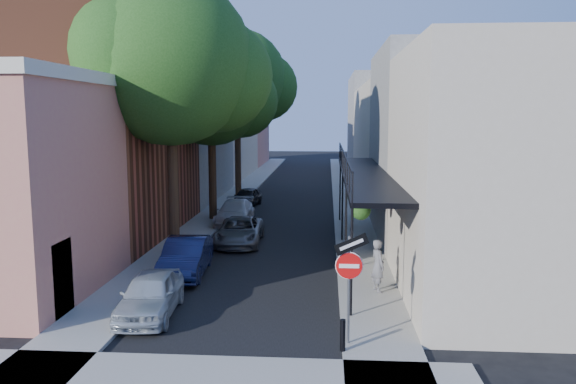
% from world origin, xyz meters
% --- Properties ---
extents(ground, '(160.00, 160.00, 0.00)m').
position_xyz_m(ground, '(0.00, 0.00, 0.00)').
color(ground, black).
rests_on(ground, ground).
extents(road_surface, '(6.00, 64.00, 0.01)m').
position_xyz_m(road_surface, '(0.00, 30.00, 0.01)').
color(road_surface, black).
rests_on(road_surface, ground).
extents(sidewalk_left, '(2.00, 64.00, 0.12)m').
position_xyz_m(sidewalk_left, '(-4.00, 30.00, 0.06)').
color(sidewalk_left, gray).
rests_on(sidewalk_left, ground).
extents(sidewalk_right, '(2.00, 64.00, 0.12)m').
position_xyz_m(sidewalk_right, '(4.00, 30.00, 0.06)').
color(sidewalk_right, gray).
rests_on(sidewalk_right, ground).
extents(sidewalk_cross, '(12.00, 2.00, 0.12)m').
position_xyz_m(sidewalk_cross, '(0.00, -1.00, 0.06)').
color(sidewalk_cross, gray).
rests_on(sidewalk_cross, ground).
extents(buildings_left, '(10.10, 59.10, 12.00)m').
position_xyz_m(buildings_left, '(-9.30, 28.76, 4.94)').
color(buildings_left, tan).
rests_on(buildings_left, ground).
extents(buildings_right, '(9.80, 55.00, 10.00)m').
position_xyz_m(buildings_right, '(8.99, 29.49, 4.42)').
color(buildings_right, beige).
rests_on(buildings_right, ground).
extents(sign_post, '(0.89, 0.17, 2.99)m').
position_xyz_m(sign_post, '(3.16, 0.97, 2.04)').
color(sign_post, '#595B60').
rests_on(sign_post, ground).
extents(bollard, '(0.14, 0.14, 0.80)m').
position_xyz_m(bollard, '(3.00, 0.50, 0.52)').
color(bollard, black).
rests_on(bollard, sidewalk_right).
extents(oak_near, '(7.48, 6.80, 11.42)m').
position_xyz_m(oak_near, '(-3.37, 10.26, 7.88)').
color(oak_near, '#351E15').
rests_on(oak_near, ground).
extents(oak_mid, '(6.60, 6.00, 10.20)m').
position_xyz_m(oak_mid, '(-3.42, 18.23, 7.06)').
color(oak_mid, '#351E15').
rests_on(oak_mid, ground).
extents(oak_far, '(7.70, 7.00, 11.90)m').
position_xyz_m(oak_far, '(-3.35, 27.27, 8.26)').
color(oak_far, '#351E15').
rests_on(oak_far, ground).
extents(parked_car_a, '(1.78, 3.88, 1.29)m').
position_xyz_m(parked_car_a, '(-2.58, 2.90, 0.64)').
color(parked_car_a, '#A2ACB4').
rests_on(parked_car_a, ground).
extents(parked_car_b, '(1.71, 4.23, 1.37)m').
position_xyz_m(parked_car_b, '(-2.60, 7.17, 0.68)').
color(parked_car_b, '#141A3F').
rests_on(parked_car_b, ground).
extents(parked_car_c, '(2.14, 4.40, 1.21)m').
position_xyz_m(parked_car_c, '(-1.40, 12.28, 0.60)').
color(parked_car_c, '#55575C').
rests_on(parked_car_c, ground).
extents(parked_car_d, '(1.86, 4.47, 1.29)m').
position_xyz_m(parked_car_d, '(-2.39, 16.98, 0.65)').
color(parked_car_d, silver).
rests_on(parked_car_d, ground).
extents(parked_car_e, '(1.79, 3.68, 1.21)m').
position_xyz_m(parked_car_e, '(-2.60, 22.95, 0.60)').
color(parked_car_e, black).
rests_on(parked_car_e, ground).
extents(pedestrian, '(0.62, 0.74, 1.74)m').
position_xyz_m(pedestrian, '(4.27, 5.31, 0.99)').
color(pedestrian, slate).
rests_on(pedestrian, sidewalk_right).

